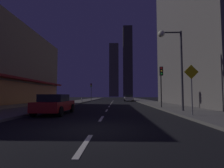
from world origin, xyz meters
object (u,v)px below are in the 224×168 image
car_parked_far (129,98)px  fire_hydrant_far_left (82,100)px  traffic_light_near_right (161,78)px  traffic_light_far_left (91,88)px  car_parked_near (55,104)px  street_lamp_right (171,50)px  pedestrian_crossing_sign (192,85)px

car_parked_far → fire_hydrant_far_left: car_parked_far is taller
traffic_light_near_right → traffic_light_far_left: bearing=114.2°
car_parked_near → traffic_light_near_right: bearing=29.3°
car_parked_near → traffic_light_near_right: 10.72m
street_lamp_right → fire_hydrant_far_left: bearing=121.0°
car_parked_near → fire_hydrant_far_left: bearing=96.5°
traffic_light_far_left → traffic_light_near_right: bearing=-65.8°
traffic_light_far_left → pedestrian_crossing_sign: size_ratio=1.33×
car_parked_far → fire_hydrant_far_left: size_ratio=6.48×
traffic_light_near_right → car_parked_far: bearing=95.3°
traffic_light_far_left → street_lamp_right: (10.88, -28.13, 1.87)m
fire_hydrant_far_left → pedestrian_crossing_sign: (11.50, -21.79, 1.56)m
street_lamp_right → traffic_light_near_right: bearing=88.1°
fire_hydrant_far_left → street_lamp_right: street_lamp_right is taller
car_parked_near → fire_hydrant_far_left: car_parked_near is taller
street_lamp_right → traffic_light_far_left: bearing=111.1°
fire_hydrant_far_left → pedestrian_crossing_sign: 24.69m
fire_hydrant_far_left → traffic_light_far_left: traffic_light_far_left is taller
traffic_light_far_left → pedestrian_crossing_sign: (11.10, -31.13, -1.18)m
fire_hydrant_far_left → traffic_light_far_left: 9.74m
pedestrian_crossing_sign → traffic_light_near_right: bearing=90.9°
car_parked_near → fire_hydrant_far_left: size_ratio=6.48×
car_parked_far → fire_hydrant_far_left: bearing=-150.7°
car_parked_near → car_parked_far: bearing=74.3°
fire_hydrant_far_left → pedestrian_crossing_sign: size_ratio=0.21×
fire_hydrant_far_left → traffic_light_near_right: 19.15m
car_parked_near → traffic_light_near_right: size_ratio=1.01×
fire_hydrant_far_left → traffic_light_near_right: bearing=-53.0°
car_parked_near → traffic_light_far_left: bearing=93.7°
car_parked_far → traffic_light_near_right: (1.90, -20.48, 2.45)m
car_parked_near → pedestrian_crossing_sign: size_ratio=1.34×
street_lamp_right → pedestrian_crossing_sign: (0.22, -3.00, -3.05)m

